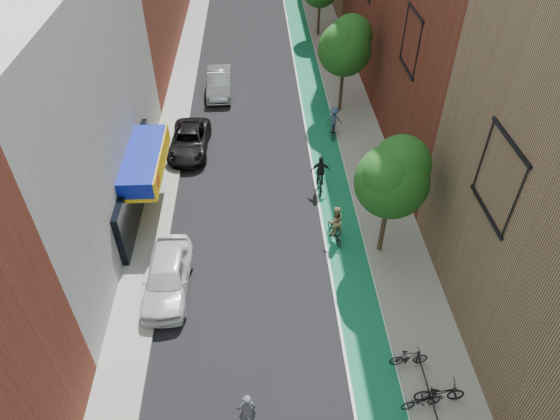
{
  "coord_description": "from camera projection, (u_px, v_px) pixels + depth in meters",
  "views": [
    {
      "loc": [
        -0.27,
        -7.35,
        17.87
      ],
      "look_at": [
        0.72,
        11.67,
        1.5
      ],
      "focal_mm": 32.0,
      "sensor_mm": 36.0,
      "label": 1
    }
  ],
  "objects": [
    {
      "name": "bike_lane",
      "position": [
        314.0,
        98.0,
        37.07
      ],
      "size": [
        2.0,
        68.0,
        0.01
      ],
      "primitive_type": "cube",
      "color": "#126748",
      "rests_on": "ground"
    },
    {
      "name": "sidewalk_left",
      "position": [
        179.0,
        101.0,
        36.63
      ],
      "size": [
        2.0,
        68.0,
        0.15
      ],
      "primitive_type": "cube",
      "color": "gray",
      "rests_on": "ground"
    },
    {
      "name": "sidewalk_right",
      "position": [
        347.0,
        97.0,
        37.12
      ],
      "size": [
        3.0,
        68.0,
        0.15
      ],
      "primitive_type": "cube",
      "color": "gray",
      "rests_on": "ground"
    },
    {
      "name": "building_left_white",
      "position": [
        29.0,
        114.0,
        23.48
      ],
      "size": [
        8.0,
        20.0,
        12.0
      ],
      "primitive_type": "cube",
      "color": "silver",
      "rests_on": "ground"
    },
    {
      "name": "tree_near",
      "position": [
        393.0,
        176.0,
        22.0
      ],
      "size": [
        3.4,
        3.36,
        6.42
      ],
      "color": "#332619",
      "rests_on": "ground"
    },
    {
      "name": "tree_mid",
      "position": [
        346.0,
        45.0,
        32.45
      ],
      "size": [
        3.55,
        3.53,
        6.74
      ],
      "color": "#332619",
      "rests_on": "ground"
    },
    {
      "name": "parked_car_white",
      "position": [
        167.0,
        276.0,
        22.62
      ],
      "size": [
        2.06,
        4.95,
        1.68
      ],
      "primitive_type": "imported",
      "rotation": [
        0.0,
        0.0,
        -0.02
      ],
      "color": "silver",
      "rests_on": "ground"
    },
    {
      "name": "parked_car_black",
      "position": [
        189.0,
        141.0,
        31.4
      ],
      "size": [
        2.53,
        5.16,
        1.41
      ],
      "primitive_type": "imported",
      "rotation": [
        0.0,
        0.0,
        -0.04
      ],
      "color": "black",
      "rests_on": "ground"
    },
    {
      "name": "parked_car_silver",
      "position": [
        219.0,
        83.0,
        37.26
      ],
      "size": [
        1.82,
        5.01,
        1.64
      ],
      "primitive_type": "imported",
      "rotation": [
        0.0,
        0.0,
        0.02
      ],
      "color": "#969A9F",
      "rests_on": "ground"
    },
    {
      "name": "cyclist_lead",
      "position": [
        248.0,
        419.0,
        17.66
      ],
      "size": [
        1.0,
        1.81,
        2.14
      ],
      "rotation": [
        0.0,
        0.0,
        3.39
      ],
      "color": "black",
      "rests_on": "ground"
    },
    {
      "name": "cyclist_lane_near",
      "position": [
        335.0,
        227.0,
        25.13
      ],
      "size": [
        0.95,
        1.79,
        2.03
      ],
      "rotation": [
        0.0,
        0.0,
        3.39
      ],
      "color": "black",
      "rests_on": "ground"
    },
    {
      "name": "cyclist_lane_mid",
      "position": [
        320.0,
        177.0,
        28.27
      ],
      "size": [
        1.1,
        1.74,
        2.19
      ],
      "rotation": [
        0.0,
        0.0,
        3.08
      ],
      "color": "black",
      "rests_on": "ground"
    },
    {
      "name": "cyclist_lane_far",
      "position": [
        334.0,
        124.0,
        32.58
      ],
      "size": [
        1.2,
        1.77,
        2.06
      ],
      "rotation": [
        0.0,
        0.0,
        2.96
      ],
      "color": "black",
      "rests_on": "ground"
    },
    {
      "name": "parked_bike_near",
      "position": [
        440.0,
        392.0,
        18.52
      ],
      "size": [
        1.91,
        0.68,
        1.0
      ],
      "primitive_type": "imported",
      "rotation": [
        0.0,
        0.0,
        1.56
      ],
      "color": "black",
      "rests_on": "sidewalk_right"
    },
    {
      "name": "parked_bike_mid",
      "position": [
        409.0,
        358.0,
        19.68
      ],
      "size": [
        1.57,
        0.5,
        0.94
      ],
      "primitive_type": "imported",
      "rotation": [
        0.0,
        0.0,
        1.61
      ],
      "color": "black",
      "rests_on": "sidewalk_right"
    },
    {
      "name": "parked_bike_far",
      "position": [
        421.0,
        401.0,
        18.36
      ],
      "size": [
        1.63,
        0.79,
        0.82
      ],
      "primitive_type": "imported",
      "rotation": [
        0.0,
        0.0,
        1.73
      ],
      "color": "black",
      "rests_on": "sidewalk_right"
    }
  ]
}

